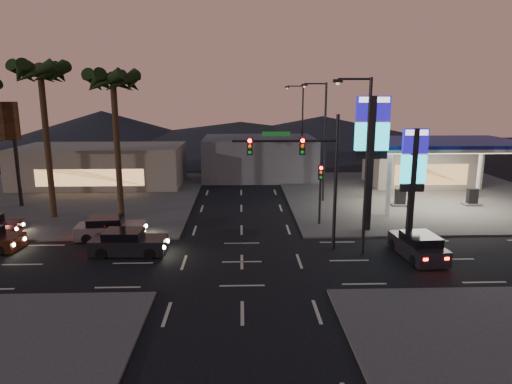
{
  "coord_description": "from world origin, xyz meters",
  "views": [
    {
      "loc": [
        -0.02,
        -23.88,
        9.18
      ],
      "look_at": [
        0.94,
        4.44,
        3.0
      ],
      "focal_mm": 32.0,
      "sensor_mm": 36.0,
      "label": 1
    }
  ],
  "objects_px": {
    "pylon_sign_short": "(414,165)",
    "pylon_sign_tall": "(372,137)",
    "gas_station": "(441,145)",
    "suv_station": "(418,246)",
    "car_lane_a_front": "(128,243)",
    "car_lane_b_front": "(110,229)",
    "traffic_signal_mast": "(306,163)"
  },
  "relations": [
    {
      "from": "car_lane_a_front",
      "to": "suv_station",
      "type": "relative_size",
      "value": 1.0
    },
    {
      "from": "traffic_signal_mast",
      "to": "car_lane_b_front",
      "type": "height_order",
      "value": "traffic_signal_mast"
    },
    {
      "from": "gas_station",
      "to": "pylon_sign_tall",
      "type": "distance_m",
      "value": 10.01
    },
    {
      "from": "car_lane_b_front",
      "to": "pylon_sign_tall",
      "type": "bearing_deg",
      "value": 3.63
    },
    {
      "from": "pylon_sign_short",
      "to": "traffic_signal_mast",
      "type": "bearing_deg",
      "value": -160.87
    },
    {
      "from": "gas_station",
      "to": "traffic_signal_mast",
      "type": "distance_m",
      "value": 15.82
    },
    {
      "from": "gas_station",
      "to": "car_lane_b_front",
      "type": "bearing_deg",
      "value": -162.78
    },
    {
      "from": "pylon_sign_tall",
      "to": "pylon_sign_short",
      "type": "relative_size",
      "value": 1.29
    },
    {
      "from": "gas_station",
      "to": "car_lane_a_front",
      "type": "height_order",
      "value": "gas_station"
    },
    {
      "from": "car_lane_b_front",
      "to": "gas_station",
      "type": "bearing_deg",
      "value": 17.22
    },
    {
      "from": "gas_station",
      "to": "suv_station",
      "type": "relative_size",
      "value": 2.75
    },
    {
      "from": "suv_station",
      "to": "pylon_sign_short",
      "type": "bearing_deg",
      "value": 76.44
    },
    {
      "from": "gas_station",
      "to": "car_lane_a_front",
      "type": "xyz_separation_m",
      "value": [
        -22.61,
        -10.47,
        -4.42
      ]
    },
    {
      "from": "pylon_sign_short",
      "to": "suv_station",
      "type": "bearing_deg",
      "value": -103.56
    },
    {
      "from": "gas_station",
      "to": "traffic_signal_mast",
      "type": "bearing_deg",
      "value": -140.72
    },
    {
      "from": "pylon_sign_short",
      "to": "car_lane_b_front",
      "type": "height_order",
      "value": "pylon_sign_short"
    },
    {
      "from": "pylon_sign_short",
      "to": "car_lane_a_front",
      "type": "height_order",
      "value": "pylon_sign_short"
    },
    {
      "from": "pylon_sign_tall",
      "to": "traffic_signal_mast",
      "type": "xyz_separation_m",
      "value": [
        -4.74,
        -3.51,
        -1.17
      ]
    },
    {
      "from": "pylon_sign_tall",
      "to": "car_lane_a_front",
      "type": "relative_size",
      "value": 2.03
    },
    {
      "from": "pylon_sign_tall",
      "to": "car_lane_b_front",
      "type": "xyz_separation_m",
      "value": [
        -16.94,
        -1.07,
        -5.73
      ]
    },
    {
      "from": "pylon_sign_short",
      "to": "pylon_sign_tall",
      "type": "bearing_deg",
      "value": 158.2
    },
    {
      "from": "gas_station",
      "to": "traffic_signal_mast",
      "type": "xyz_separation_m",
      "value": [
        -12.24,
        -10.01,
        0.15
      ]
    },
    {
      "from": "car_lane_a_front",
      "to": "car_lane_b_front",
      "type": "height_order",
      "value": "car_lane_a_front"
    },
    {
      "from": "traffic_signal_mast",
      "to": "car_lane_a_front",
      "type": "height_order",
      "value": "traffic_signal_mast"
    },
    {
      "from": "pylon_sign_tall",
      "to": "pylon_sign_short",
      "type": "distance_m",
      "value": 3.2
    },
    {
      "from": "car_lane_b_front",
      "to": "suv_station",
      "type": "height_order",
      "value": "suv_station"
    },
    {
      "from": "pylon_sign_tall",
      "to": "gas_station",
      "type": "bearing_deg",
      "value": 40.91
    },
    {
      "from": "traffic_signal_mast",
      "to": "suv_station",
      "type": "distance_m",
      "value": 7.9
    },
    {
      "from": "gas_station",
      "to": "car_lane_a_front",
      "type": "relative_size",
      "value": 2.75
    },
    {
      "from": "pylon_sign_tall",
      "to": "traffic_signal_mast",
      "type": "relative_size",
      "value": 1.12
    },
    {
      "from": "gas_station",
      "to": "suv_station",
      "type": "xyz_separation_m",
      "value": [
        -5.99,
        -11.62,
        -4.41
      ]
    },
    {
      "from": "gas_station",
      "to": "suv_station",
      "type": "distance_m",
      "value": 13.8
    }
  ]
}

